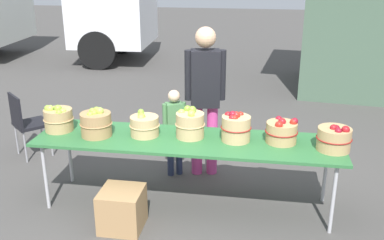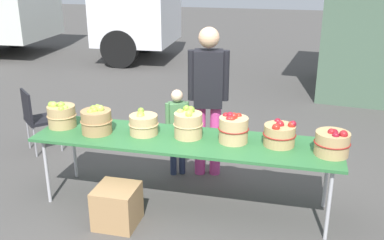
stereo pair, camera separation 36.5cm
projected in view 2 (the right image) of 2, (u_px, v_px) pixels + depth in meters
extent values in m
plane|color=#474442|center=(185.00, 204.00, 4.76)|extent=(40.00, 40.00, 0.00)
cube|color=#2D6B38|center=(185.00, 140.00, 4.51)|extent=(3.10, 0.76, 0.03)
cylinder|color=#B2B2B7|center=(47.00, 171.00, 4.68)|extent=(0.04, 0.04, 0.72)
cylinder|color=#B2B2B7|center=(329.00, 205.00, 4.04)|extent=(0.04, 0.04, 0.72)
cylinder|color=#B2B2B7|center=(74.00, 149.00, 5.23)|extent=(0.04, 0.04, 0.72)
cylinder|color=#B2B2B7|center=(326.00, 176.00, 4.59)|extent=(0.04, 0.04, 0.72)
cylinder|color=tan|center=(62.00, 116.00, 4.81)|extent=(0.30, 0.30, 0.23)
torus|color=tan|center=(62.00, 115.00, 4.80)|extent=(0.32, 0.32, 0.01)
sphere|color=#8CB738|center=(61.00, 110.00, 4.67)|extent=(0.07, 0.07, 0.07)
sphere|color=#8CB738|center=(60.00, 105.00, 4.82)|extent=(0.07, 0.07, 0.07)
sphere|color=#9EC647|center=(54.00, 105.00, 4.75)|extent=(0.08, 0.08, 0.08)
sphere|color=#8CB738|center=(61.00, 105.00, 4.75)|extent=(0.08, 0.08, 0.08)
sphere|color=#9EC647|center=(65.00, 108.00, 4.70)|extent=(0.07, 0.07, 0.07)
sphere|color=#8CB738|center=(51.00, 105.00, 4.77)|extent=(0.07, 0.07, 0.07)
cylinder|color=#A87F51|center=(96.00, 122.00, 4.63)|extent=(0.31, 0.31, 0.24)
torus|color=#A87F51|center=(96.00, 121.00, 4.63)|extent=(0.33, 0.33, 0.01)
sphere|color=#8CB738|center=(93.00, 109.00, 4.62)|extent=(0.07, 0.07, 0.07)
sphere|color=#8CB738|center=(97.00, 107.00, 4.63)|extent=(0.07, 0.07, 0.07)
sphere|color=#9EC647|center=(100.00, 109.00, 4.59)|extent=(0.08, 0.08, 0.08)
sphere|color=#8CB738|center=(90.00, 112.00, 4.56)|extent=(0.07, 0.07, 0.07)
sphere|color=#8CB738|center=(95.00, 111.00, 4.58)|extent=(0.07, 0.07, 0.07)
cylinder|color=tan|center=(144.00, 125.00, 4.60)|extent=(0.29, 0.29, 0.20)
torus|color=tan|center=(144.00, 124.00, 4.60)|extent=(0.31, 0.31, 0.01)
sphere|color=#8CB738|center=(141.00, 115.00, 4.57)|extent=(0.08, 0.08, 0.08)
sphere|color=#7AA833|center=(141.00, 111.00, 4.67)|extent=(0.07, 0.07, 0.07)
sphere|color=#8CB738|center=(141.00, 114.00, 4.60)|extent=(0.07, 0.07, 0.07)
sphere|color=#9EC647|center=(140.00, 117.00, 4.55)|extent=(0.07, 0.07, 0.07)
cylinder|color=tan|center=(188.00, 125.00, 4.52)|extent=(0.29, 0.29, 0.25)
torus|color=tan|center=(188.00, 124.00, 4.51)|extent=(0.31, 0.31, 0.01)
sphere|color=#9EC647|center=(189.00, 114.00, 4.40)|extent=(0.07, 0.07, 0.07)
sphere|color=#8CB738|center=(190.00, 113.00, 4.50)|extent=(0.08, 0.08, 0.08)
sphere|color=#7AA833|center=(187.00, 109.00, 4.57)|extent=(0.08, 0.08, 0.08)
sphere|color=#9EC647|center=(180.00, 112.00, 4.53)|extent=(0.07, 0.07, 0.07)
sphere|color=#7AA833|center=(191.00, 110.00, 4.51)|extent=(0.08, 0.08, 0.08)
cylinder|color=tan|center=(233.00, 130.00, 4.40)|extent=(0.29, 0.29, 0.25)
torus|color=maroon|center=(234.00, 129.00, 4.39)|extent=(0.31, 0.31, 0.01)
sphere|color=#B22319|center=(234.00, 116.00, 4.35)|extent=(0.08, 0.08, 0.08)
sphere|color=#B22319|center=(239.00, 116.00, 4.41)|extent=(0.07, 0.07, 0.07)
sphere|color=maroon|center=(230.00, 116.00, 4.36)|extent=(0.07, 0.07, 0.07)
sphere|color=maroon|center=(229.00, 120.00, 4.32)|extent=(0.08, 0.08, 0.08)
sphere|color=maroon|center=(226.00, 116.00, 4.42)|extent=(0.07, 0.07, 0.07)
sphere|color=maroon|center=(234.00, 116.00, 4.35)|extent=(0.08, 0.08, 0.08)
sphere|color=#B22319|center=(232.00, 119.00, 4.31)|extent=(0.07, 0.07, 0.07)
cylinder|color=tan|center=(279.00, 135.00, 4.33)|extent=(0.30, 0.30, 0.21)
torus|color=maroon|center=(279.00, 134.00, 4.32)|extent=(0.32, 0.32, 0.01)
sphere|color=maroon|center=(293.00, 124.00, 4.26)|extent=(0.07, 0.07, 0.07)
sphere|color=maroon|center=(278.00, 122.00, 4.41)|extent=(0.07, 0.07, 0.07)
sphere|color=maroon|center=(279.00, 126.00, 4.29)|extent=(0.08, 0.08, 0.08)
sphere|color=#B22319|center=(276.00, 128.00, 4.21)|extent=(0.08, 0.08, 0.08)
sphere|color=maroon|center=(280.00, 124.00, 4.29)|extent=(0.08, 0.08, 0.08)
sphere|color=#B22319|center=(292.00, 125.00, 4.27)|extent=(0.07, 0.07, 0.07)
cylinder|color=tan|center=(332.00, 144.00, 4.11)|extent=(0.32, 0.32, 0.22)
torus|color=maroon|center=(332.00, 142.00, 4.11)|extent=(0.34, 0.34, 0.01)
sphere|color=maroon|center=(331.00, 132.00, 4.07)|extent=(0.07, 0.07, 0.07)
sphere|color=maroon|center=(344.00, 134.00, 4.00)|extent=(0.08, 0.08, 0.08)
sphere|color=maroon|center=(334.00, 133.00, 4.08)|extent=(0.08, 0.08, 0.08)
sphere|color=maroon|center=(336.00, 136.00, 3.99)|extent=(0.06, 0.06, 0.06)
cylinder|color=#CC3F8C|center=(215.00, 141.00, 5.29)|extent=(0.13, 0.13, 0.87)
cylinder|color=#CC3F8C|center=(200.00, 140.00, 5.30)|extent=(0.13, 0.13, 0.87)
cube|color=black|center=(208.00, 79.00, 5.04)|extent=(0.36, 0.29, 0.65)
sphere|color=tan|center=(209.00, 38.00, 4.88)|extent=(0.23, 0.23, 0.23)
cylinder|color=black|center=(225.00, 76.00, 5.02)|extent=(0.09, 0.09, 0.58)
cylinder|color=black|center=(192.00, 75.00, 5.03)|extent=(0.09, 0.09, 0.58)
cylinder|color=#262D4C|center=(182.00, 154.00, 5.35)|extent=(0.08, 0.08, 0.52)
cylinder|color=#262D4C|center=(173.00, 155.00, 5.33)|extent=(0.08, 0.08, 0.52)
cube|color=#4C7F4C|center=(177.00, 119.00, 5.19)|extent=(0.24, 0.21, 0.39)
sphere|color=beige|center=(177.00, 96.00, 5.09)|extent=(0.14, 0.14, 0.14)
cylinder|color=#4C7F4C|center=(187.00, 116.00, 5.20)|extent=(0.05, 0.05, 0.35)
cylinder|color=#4C7F4C|center=(168.00, 118.00, 5.16)|extent=(0.05, 0.05, 0.35)
cube|color=silver|center=(137.00, 10.00, 11.18)|extent=(1.89, 2.18, 1.60)
cylinder|color=black|center=(143.00, 36.00, 12.36)|extent=(0.91, 0.32, 0.90)
cylinder|color=black|center=(120.00, 49.00, 10.60)|extent=(0.91, 0.32, 0.90)
cylinder|color=black|center=(15.00, 32.00, 13.08)|extent=(0.91, 0.32, 0.90)
cube|color=black|center=(43.00, 119.00, 5.96)|extent=(0.57, 0.57, 0.04)
cube|color=black|center=(27.00, 106.00, 5.80)|extent=(0.31, 0.29, 0.40)
cylinder|color=gray|center=(61.00, 137.00, 6.00)|extent=(0.02, 0.02, 0.42)
cylinder|color=gray|center=(53.00, 129.00, 6.26)|extent=(0.02, 0.02, 0.42)
cylinder|color=gray|center=(35.00, 142.00, 5.82)|extent=(0.02, 0.02, 0.42)
cylinder|color=gray|center=(28.00, 134.00, 6.09)|extent=(0.02, 0.02, 0.42)
cube|color=#A87F51|center=(117.00, 206.00, 4.34)|extent=(0.40, 0.40, 0.40)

